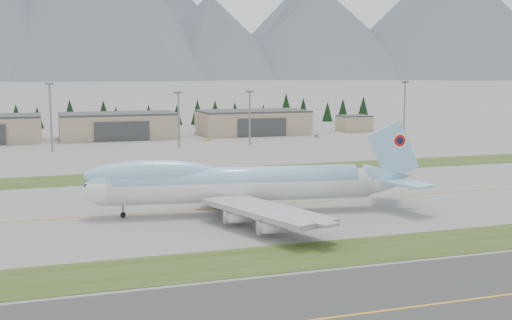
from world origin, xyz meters
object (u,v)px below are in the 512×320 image
object	(u,v)px
hangar_right	(253,122)
boeing_747_freighter	(238,183)
service_vehicle_b	(208,140)
service_vehicle_c	(317,137)
hangar_center	(118,126)
service_vehicle_a	(90,143)

from	to	relation	value
hangar_right	boeing_747_freighter	bearing A→B (deg)	-108.95
hangar_right	service_vehicle_b	bearing A→B (deg)	-141.47
boeing_747_freighter	service_vehicle_c	size ratio (longest dim) A/B	19.54
hangar_center	service_vehicle_a	xyz separation A→B (m)	(-12.89, -13.88, -5.39)
hangar_right	service_vehicle_b	xyz separation A→B (m)	(-26.18, -20.85, -5.39)
hangar_right	service_vehicle_b	distance (m)	33.90
service_vehicle_b	hangar_right	bearing A→B (deg)	-61.17
service_vehicle_b	service_vehicle_c	size ratio (longest dim) A/B	0.88
boeing_747_freighter	service_vehicle_c	world-z (taller)	boeing_747_freighter
service_vehicle_a	service_vehicle_c	world-z (taller)	service_vehicle_a
hangar_center	hangar_right	world-z (taller)	same
hangar_center	service_vehicle_c	size ratio (longest dim) A/B	13.56
service_vehicle_a	service_vehicle_b	distance (m)	47.23
boeing_747_freighter	service_vehicle_b	size ratio (longest dim) A/B	22.12
service_vehicle_a	hangar_right	bearing A→B (deg)	7.27
service_vehicle_a	service_vehicle_b	world-z (taller)	service_vehicle_a
boeing_747_freighter	hangar_right	bearing A→B (deg)	79.36
boeing_747_freighter	service_vehicle_a	size ratio (longest dim) A/B	20.99
hangar_center	service_vehicle_a	size ratio (longest dim) A/B	14.57
boeing_747_freighter	service_vehicle_b	bearing A→B (deg)	86.87
hangar_right	service_vehicle_c	bearing A→B (deg)	-44.68
boeing_747_freighter	service_vehicle_b	world-z (taller)	boeing_747_freighter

